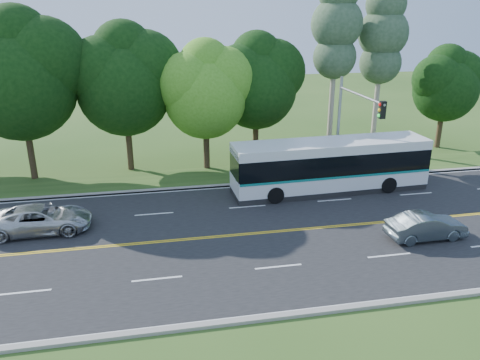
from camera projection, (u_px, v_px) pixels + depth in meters
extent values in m
plane|color=#2F501A|center=(270.00, 232.00, 24.77)|extent=(120.00, 120.00, 0.00)
cube|color=black|center=(270.00, 232.00, 24.76)|extent=(60.00, 14.00, 0.02)
cube|color=gray|center=(244.00, 184.00, 31.33)|extent=(60.00, 0.30, 0.15)
cube|color=gray|center=(316.00, 312.00, 18.15)|extent=(60.00, 0.30, 0.15)
cube|color=#2F501A|center=(239.00, 175.00, 33.04)|extent=(60.00, 4.00, 0.10)
cube|color=gold|center=(270.00, 233.00, 24.69)|extent=(57.00, 0.10, 0.00)
cube|color=gold|center=(270.00, 231.00, 24.83)|extent=(57.00, 0.10, 0.00)
cube|color=silver|center=(24.00, 292.00, 19.50)|extent=(2.20, 0.12, 0.00)
cube|color=silver|center=(157.00, 279.00, 20.48)|extent=(2.20, 0.12, 0.00)
cube|color=silver|center=(278.00, 267.00, 21.45)|extent=(2.20, 0.12, 0.00)
cube|color=silver|center=(389.00, 255.00, 22.42)|extent=(2.20, 0.12, 0.00)
cube|color=silver|center=(54.00, 222.00, 25.95)|extent=(2.20, 0.12, 0.00)
cube|color=silver|center=(154.00, 214.00, 26.93)|extent=(2.20, 0.12, 0.00)
cube|color=silver|center=(247.00, 207.00, 27.90)|extent=(2.20, 0.12, 0.00)
cube|color=silver|center=(334.00, 200.00, 28.87)|extent=(2.20, 0.12, 0.00)
cube|color=silver|center=(416.00, 194.00, 29.84)|extent=(2.20, 0.12, 0.00)
cube|color=silver|center=(245.00, 186.00, 31.07)|extent=(57.00, 0.12, 0.00)
cube|color=silver|center=(313.00, 309.00, 18.45)|extent=(57.00, 0.12, 0.00)
cylinder|color=black|center=(31.00, 152.00, 31.75)|extent=(0.44, 0.44, 3.96)
sphere|color=black|center=(20.00, 85.00, 30.19)|extent=(7.20, 7.20, 7.20)
sphere|color=black|center=(44.00, 61.00, 30.25)|extent=(5.76, 5.76, 5.76)
sphere|color=black|center=(16.00, 41.00, 29.64)|extent=(4.68, 4.68, 4.68)
cylinder|color=black|center=(129.00, 146.00, 33.88)|extent=(0.44, 0.44, 3.60)
sphere|color=black|center=(125.00, 89.00, 32.45)|extent=(6.60, 6.60, 6.60)
sphere|color=black|center=(145.00, 68.00, 32.54)|extent=(5.28, 5.28, 5.28)
sphere|color=black|center=(103.00, 72.00, 31.64)|extent=(4.95, 4.95, 4.95)
sphere|color=black|center=(123.00, 51.00, 31.98)|extent=(4.29, 4.29, 4.29)
cylinder|color=black|center=(206.00, 148.00, 33.99)|extent=(0.44, 0.44, 3.24)
sphere|color=#44881C|center=(205.00, 98.00, 32.73)|extent=(5.80, 5.80, 5.80)
sphere|color=#44881C|center=(223.00, 80.00, 32.83)|extent=(4.64, 4.64, 4.64)
sphere|color=#44881C|center=(188.00, 84.00, 31.99)|extent=(4.35, 4.35, 4.35)
sphere|color=#44881C|center=(205.00, 65.00, 32.36)|extent=(3.77, 3.77, 3.77)
cylinder|color=black|center=(256.00, 138.00, 36.05)|extent=(0.44, 0.44, 3.42)
sphere|color=black|center=(256.00, 89.00, 34.73)|extent=(6.00, 6.00, 6.00)
sphere|color=black|center=(273.00, 71.00, 34.83)|extent=(4.80, 4.80, 4.80)
sphere|color=black|center=(241.00, 75.00, 33.97)|extent=(4.50, 4.50, 4.50)
sphere|color=black|center=(257.00, 57.00, 34.34)|extent=(3.90, 3.90, 3.90)
cylinder|color=#AA9E89|center=(332.00, 95.00, 36.00)|extent=(0.40, 0.40, 9.80)
sphere|color=#2F4A2E|center=(335.00, 57.00, 35.03)|extent=(3.23, 3.23, 3.23)
sphere|color=#2F4A2E|center=(337.00, 24.00, 34.21)|extent=(3.80, 3.80, 3.80)
cylinder|color=#AA9E89|center=(377.00, 96.00, 37.29)|extent=(0.40, 0.40, 9.10)
sphere|color=#2F4A2E|center=(380.00, 63.00, 36.39)|extent=(3.23, 3.23, 3.23)
sphere|color=#2F4A2E|center=(383.00, 33.00, 35.63)|extent=(3.80, 3.80, 3.80)
sphere|color=#2F4A2E|center=(386.00, 4.00, 34.91)|extent=(3.04, 3.04, 3.04)
cylinder|color=black|center=(439.00, 130.00, 39.40)|extent=(0.44, 0.44, 3.06)
sphere|color=black|center=(445.00, 90.00, 38.24)|extent=(5.20, 5.20, 5.20)
sphere|color=black|center=(458.00, 76.00, 38.36)|extent=(4.16, 4.16, 4.16)
sphere|color=black|center=(437.00, 79.00, 37.55)|extent=(3.90, 3.90, 3.90)
sphere|color=black|center=(447.00, 65.00, 37.95)|extent=(3.38, 3.38, 3.38)
sphere|color=#A40D21|center=(283.00, 167.00, 32.59)|extent=(1.50, 1.50, 1.50)
sphere|color=#A40D21|center=(297.00, 166.00, 32.77)|extent=(1.50, 1.50, 1.50)
sphere|color=#A40D21|center=(310.00, 165.00, 32.95)|extent=(1.50, 1.50, 1.50)
sphere|color=#A40D21|center=(324.00, 164.00, 33.12)|extent=(1.50, 1.50, 1.50)
sphere|color=#A40D21|center=(337.00, 164.00, 33.30)|extent=(1.50, 1.50, 1.50)
sphere|color=#A40D21|center=(350.00, 163.00, 33.48)|extent=(1.50, 1.50, 1.50)
sphere|color=#A40D21|center=(363.00, 162.00, 33.65)|extent=(1.50, 1.50, 1.50)
sphere|color=#A40D21|center=(376.00, 161.00, 33.83)|extent=(1.50, 1.50, 1.50)
sphere|color=#A40D21|center=(389.00, 160.00, 34.01)|extent=(1.50, 1.50, 1.50)
cube|color=olive|center=(381.00, 172.00, 33.28)|extent=(3.50, 1.40, 0.40)
cylinder|color=gray|center=(338.00, 129.00, 31.43)|extent=(0.20, 0.20, 7.00)
cylinder|color=gray|center=(361.00, 95.00, 27.70)|extent=(0.14, 6.00, 0.14)
cube|color=black|center=(382.00, 110.00, 25.22)|extent=(0.32, 0.28, 0.95)
sphere|color=red|center=(380.00, 105.00, 25.09)|extent=(0.18, 0.18, 0.18)
sphere|color=yellow|center=(379.00, 110.00, 25.19)|extent=(0.18, 0.18, 0.18)
sphere|color=#19D833|center=(379.00, 116.00, 25.30)|extent=(0.18, 0.18, 0.18)
cube|color=silver|center=(329.00, 177.00, 30.13)|extent=(12.70, 3.21, 1.04)
cube|color=black|center=(331.00, 160.00, 29.72)|extent=(12.64, 3.24, 1.30)
cube|color=silver|center=(332.00, 146.00, 29.40)|extent=(12.70, 3.21, 0.59)
cube|color=#0C746F|center=(330.00, 171.00, 29.97)|extent=(12.64, 3.25, 0.15)
cube|color=black|center=(235.00, 166.00, 28.34)|extent=(0.16, 2.46, 1.79)
cube|color=#19E54C|center=(235.00, 150.00, 27.99)|extent=(0.12, 1.61, 0.23)
cube|color=black|center=(329.00, 188.00, 30.37)|extent=(12.70, 3.10, 0.37)
cylinder|color=black|center=(275.00, 195.00, 28.24)|extent=(1.06, 0.34, 1.05)
cylinder|color=black|center=(264.00, 181.00, 30.53)|extent=(1.06, 0.34, 1.05)
cylinder|color=black|center=(388.00, 185.00, 29.87)|extent=(1.06, 0.34, 1.05)
cylinder|color=black|center=(369.00, 172.00, 32.16)|extent=(1.06, 0.34, 1.05)
imported|color=slate|center=(426.00, 226.00, 23.86)|extent=(4.13, 1.55, 1.35)
imported|color=#B6B9BB|center=(41.00, 219.00, 24.61)|extent=(5.18, 2.45, 1.43)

